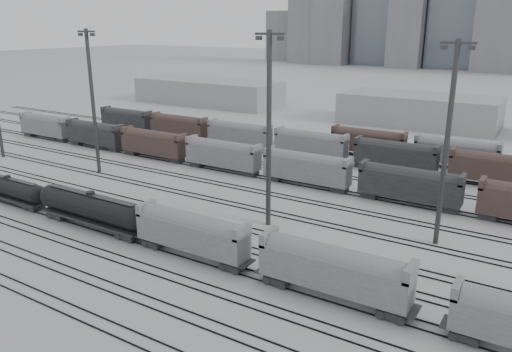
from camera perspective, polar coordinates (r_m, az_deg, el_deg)
The scene contains 14 objects.
ground at distance 63.86m, azimuth -13.98°, elevation -7.47°, with size 900.00×900.00×0.00m, color silver.
tracks at distance 75.98m, azimuth -4.59°, elevation -2.93°, with size 220.00×71.50×0.16m.
tank_car_a at distance 83.62m, azimuth -26.41°, elevation -1.20°, with size 16.41×2.74×4.06m.
tank_car_b at distance 69.08m, azimuth -18.24°, elevation -3.46°, with size 19.40×3.23×4.79m.
hopper_car_a at distance 57.73m, azimuth -7.37°, elevation -6.29°, with size 14.56×2.89×5.21m.
hopper_car_b at distance 49.43m, azimuth 8.87°, elevation -10.35°, with size 15.22×3.02×5.44m.
light_mast_b at distance 92.89m, azimuth -18.18°, elevation 8.40°, with size 4.03×0.64×25.19m.
light_mast_c at distance 63.68m, azimuth 1.48°, elevation 5.67°, with size 4.04×0.65×25.26m.
light_mast_d at distance 61.91m, azimuth 21.00°, elevation 3.78°, with size 3.90×0.62×24.40m.
bg_string_near at distance 83.02m, azimuth 5.79°, elevation 0.75°, with size 151.00×3.00×5.60m.
bg_string_mid at distance 94.08m, azimuth 15.62°, elevation 2.14°, with size 151.00×3.00×5.60m.
bg_string_far at distance 98.79m, azimuth 26.72°, elevation 1.62°, with size 66.00×3.00×5.60m.
warehouse_left at distance 170.87m, azimuth -5.50°, elevation 9.55°, with size 50.00×18.00×8.00m, color #A6A6A9.
warehouse_mid at distance 140.42m, azimuth 18.12°, elevation 7.18°, with size 40.00×18.00×8.00m, color #A6A6A9.
Camera 1 is at (42.72, -39.78, 25.89)m, focal length 35.00 mm.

